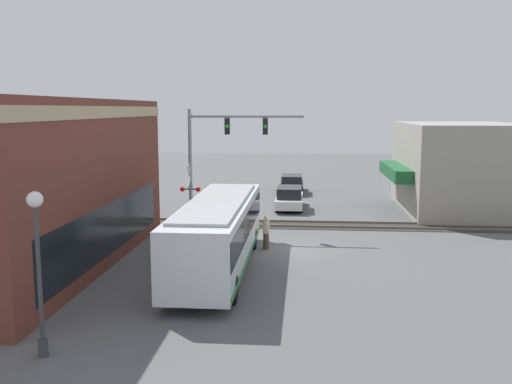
# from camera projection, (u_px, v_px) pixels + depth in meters

# --- Properties ---
(ground_plane) EXTENTS (120.00, 120.00, 0.00)m
(ground_plane) POSITION_uv_depth(u_px,v_px,m) (287.00, 250.00, 27.70)
(ground_plane) COLOR #565659
(brick_building) EXTENTS (16.94, 9.00, 7.21)m
(brick_building) POSITION_uv_depth(u_px,v_px,m) (9.00, 183.00, 24.62)
(brick_building) COLOR brown
(brick_building) RESTS_ON ground
(shop_building) EXTENTS (10.85, 8.45, 5.84)m
(shop_building) POSITION_uv_depth(u_px,v_px,m) (459.00, 167.00, 38.08)
(shop_building) COLOR gray
(shop_building) RESTS_ON ground
(city_bus) EXTENTS (11.92, 2.59, 3.02)m
(city_bus) POSITION_uv_depth(u_px,v_px,m) (218.00, 231.00, 24.05)
(city_bus) COLOR silver
(city_bus) RESTS_ON ground
(traffic_signal_gantry) EXTENTS (0.42, 6.45, 6.78)m
(traffic_signal_gantry) POSITION_uv_depth(u_px,v_px,m) (220.00, 144.00, 31.71)
(traffic_signal_gantry) COLOR gray
(traffic_signal_gantry) RESTS_ON ground
(crossing_signal) EXTENTS (1.41, 1.18, 3.81)m
(crossing_signal) POSITION_uv_depth(u_px,v_px,m) (190.00, 189.00, 32.14)
(crossing_signal) COLOR gray
(crossing_signal) RESTS_ON ground
(streetlamp) EXTENTS (0.44, 0.44, 4.63)m
(streetlamp) POSITION_uv_depth(u_px,v_px,m) (38.00, 259.00, 15.39)
(streetlamp) COLOR #38383A
(streetlamp) RESTS_ON ground
(rail_track_near) EXTENTS (2.60, 60.00, 0.15)m
(rail_track_near) POSITION_uv_depth(u_px,v_px,m) (290.00, 224.00, 33.61)
(rail_track_near) COLOR #332D28
(rail_track_near) RESTS_ON ground
(parked_car_white) EXTENTS (4.83, 1.82, 1.53)m
(parked_car_white) POSITION_uv_depth(u_px,v_px,m) (289.00, 199.00, 38.93)
(parked_car_white) COLOR silver
(parked_car_white) RESTS_ON ground
(parked_car_black) EXTENTS (4.80, 1.82, 1.47)m
(parked_car_black) POSITION_uv_depth(u_px,v_px,m) (292.00, 184.00, 46.39)
(parked_car_black) COLOR black
(parked_car_black) RESTS_ON ground
(pedestrian_at_crossing) EXTENTS (0.34, 0.34, 1.66)m
(pedestrian_at_crossing) POSITION_uv_depth(u_px,v_px,m) (198.00, 211.00, 33.29)
(pedestrian_at_crossing) COLOR #2D3351
(pedestrian_at_crossing) RESTS_ON ground
(pedestrian_near_bus) EXTENTS (0.34, 0.34, 1.68)m
(pedestrian_near_bus) POSITION_uv_depth(u_px,v_px,m) (266.00, 232.00, 27.74)
(pedestrian_near_bus) COLOR #473828
(pedestrian_near_bus) RESTS_ON ground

